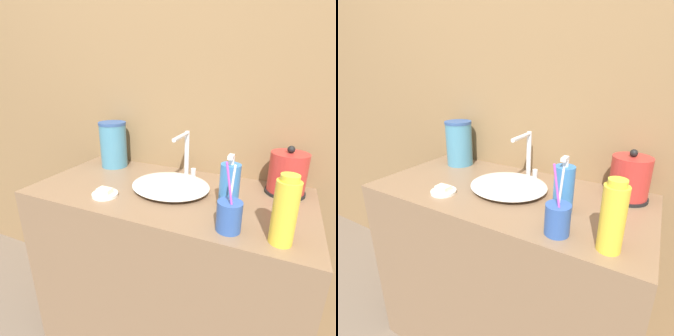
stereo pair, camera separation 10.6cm
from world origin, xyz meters
The scene contains 10 objects.
wall_back centered at (0.00, 0.57, 1.30)m, with size 6.00×0.04×2.60m.
vanity_counter centered at (0.00, 0.28, 0.43)m, with size 1.14×0.55×0.86m.
sink_basin centered at (0.01, 0.28, 0.88)m, with size 0.33×0.29×0.04m.
faucet centered at (0.02, 0.45, 0.98)m, with size 0.06×0.17×0.22m.
electric_kettle centered at (0.45, 0.45, 0.94)m, with size 0.16×0.16×0.20m.
toothbrush_cup centered at (0.30, 0.08, 0.91)m, with size 0.08×0.08×0.23m.
lotion_bottle centered at (0.26, 0.23, 0.95)m, with size 0.07×0.07×0.20m.
shampoo_bottle centered at (0.45, 0.08, 0.96)m, with size 0.07×0.07×0.21m.
soap_dish centered at (-0.20, 0.13, 0.87)m, with size 0.10×0.10×0.03m.
water_pitcher centered at (-0.39, 0.45, 0.98)m, with size 0.14×0.14×0.23m.
Camera 1 is at (0.42, -0.64, 1.31)m, focal length 28.00 mm.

